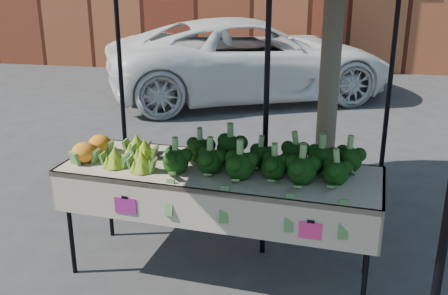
% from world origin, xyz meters
% --- Properties ---
extents(ground, '(90.00, 90.00, 0.00)m').
position_xyz_m(ground, '(0.00, 0.00, 0.00)').
color(ground, '#2F2F31').
extents(table, '(2.47, 1.03, 0.90)m').
position_xyz_m(table, '(0.20, -0.01, 0.45)').
color(table, '#BDAD9A').
rests_on(table, ground).
extents(canopy, '(3.16, 3.16, 2.74)m').
position_xyz_m(canopy, '(0.15, 0.46, 1.37)').
color(canopy, black).
rests_on(canopy, ground).
extents(broccoli_heap, '(1.48, 0.58, 0.27)m').
position_xyz_m(broccoli_heap, '(0.53, 0.01, 1.03)').
color(broccoli_heap, black).
rests_on(broccoli_heap, table).
extents(romanesco_cluster, '(0.43, 0.57, 0.20)m').
position_xyz_m(romanesco_cluster, '(-0.46, 0.02, 1.00)').
color(romanesco_cluster, '#95A824').
rests_on(romanesco_cluster, table).
extents(cauliflower_pair, '(0.23, 0.43, 0.18)m').
position_xyz_m(cauliflower_pair, '(-0.83, 0.05, 0.99)').
color(cauliflower_pair, orange).
rests_on(cauliflower_pair, table).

